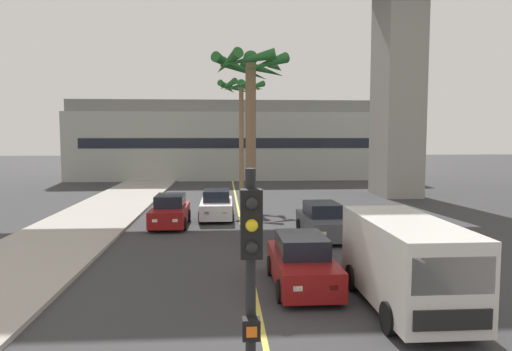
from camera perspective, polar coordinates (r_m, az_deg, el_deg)
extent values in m
cube|color=#DBCC4C|center=(23.38, -1.69, -6.40)|extent=(0.14, 56.00, 0.01)
cube|color=gray|center=(37.63, 16.64, 10.15)|extent=(2.80, 4.40, 16.34)
cube|color=#ADB2A8|center=(51.05, -2.94, 3.59)|extent=(33.26, 8.00, 6.88)
cube|color=gray|center=(51.12, -2.96, 8.13)|extent=(32.60, 7.20, 1.20)
cube|color=black|center=(47.02, -2.85, 3.91)|extent=(29.94, 0.04, 1.00)
cube|color=maroon|center=(14.59, 5.58, -11.02)|extent=(1.73, 4.11, 0.80)
cube|color=black|center=(14.56, 5.50, -8.29)|extent=(1.41, 2.06, 0.60)
cube|color=#F2EDCC|center=(12.78, 9.29, -13.14)|extent=(0.24, 0.08, 0.14)
cube|color=#F2EDCC|center=(12.60, 5.04, -13.36)|extent=(0.24, 0.08, 0.14)
cylinder|color=black|center=(13.64, 9.95, -13.36)|extent=(0.22, 0.64, 0.64)
cylinder|color=black|center=(13.35, 3.02, -13.70)|extent=(0.22, 0.64, 0.64)
cylinder|color=black|center=(16.01, 7.68, -10.57)|extent=(0.22, 0.64, 0.64)
cylinder|color=black|center=(15.76, 1.82, -10.77)|extent=(0.22, 0.64, 0.64)
cube|color=#4C5156|center=(21.45, 8.05, -5.90)|extent=(1.81, 4.15, 0.80)
cube|color=black|center=(21.48, 7.98, -4.04)|extent=(1.45, 2.09, 0.60)
cube|color=#F2EDCC|center=(19.65, 10.77, -6.78)|extent=(0.24, 0.09, 0.14)
cube|color=#F2EDCC|center=(19.41, 8.10, -6.89)|extent=(0.24, 0.09, 0.14)
cylinder|color=black|center=(20.50, 11.09, -7.18)|extent=(0.24, 0.65, 0.64)
cylinder|color=black|center=(20.11, 6.64, -7.36)|extent=(0.24, 0.65, 0.64)
cylinder|color=black|center=(22.90, 9.27, -5.89)|extent=(0.24, 0.65, 0.64)
cylinder|color=black|center=(22.55, 5.27, -6.02)|extent=(0.24, 0.65, 0.64)
cube|color=white|center=(26.21, -4.76, -3.90)|extent=(1.73, 4.11, 0.80)
cube|color=black|center=(26.27, -4.77, -2.39)|extent=(1.41, 2.06, 0.60)
cube|color=#F2EDCC|center=(24.21, -3.76, -4.51)|extent=(0.24, 0.08, 0.14)
cube|color=#F2EDCC|center=(24.24, -5.98, -4.51)|extent=(0.24, 0.08, 0.14)
cylinder|color=black|center=(24.99, -2.97, -4.93)|extent=(0.23, 0.64, 0.64)
cylinder|color=black|center=(25.03, -6.68, -4.94)|extent=(0.23, 0.64, 0.64)
cylinder|color=black|center=(27.50, -3.01, -4.03)|extent=(0.23, 0.64, 0.64)
cylinder|color=black|center=(27.54, -6.38, -4.04)|extent=(0.23, 0.64, 0.64)
cube|color=maroon|center=(24.39, -10.29, -4.62)|extent=(1.73, 4.11, 0.80)
cube|color=black|center=(24.44, -10.28, -2.99)|extent=(1.41, 2.06, 0.60)
cube|color=#F2EDCC|center=(22.36, -9.70, -5.35)|extent=(0.24, 0.08, 0.14)
cube|color=#F2EDCC|center=(22.48, -12.08, -5.33)|extent=(0.24, 0.08, 0.14)
cylinder|color=black|center=(23.11, -8.65, -5.78)|extent=(0.22, 0.64, 0.64)
cylinder|color=black|center=(23.31, -12.63, -5.76)|extent=(0.22, 0.64, 0.64)
cylinder|color=black|center=(25.60, -8.15, -4.74)|extent=(0.22, 0.64, 0.64)
cylinder|color=black|center=(25.78, -11.74, -4.72)|extent=(0.22, 0.64, 0.64)
cube|color=silver|center=(13.20, 17.49, -9.65)|extent=(2.02, 5.21, 2.10)
cube|color=black|center=(10.86, 22.60, -11.05)|extent=(1.80, 0.09, 0.80)
cube|color=black|center=(11.09, 22.59, -15.75)|extent=(1.70, 0.07, 0.44)
cylinder|color=black|center=(12.51, 24.30, -15.13)|extent=(0.26, 0.76, 0.76)
cylinder|color=black|center=(11.76, 15.80, -16.18)|extent=(0.26, 0.76, 0.76)
cylinder|color=black|center=(15.18, 18.60, -11.40)|extent=(0.26, 0.76, 0.76)
cylinder|color=black|center=(14.57, 11.53, -11.93)|extent=(0.26, 0.76, 0.76)
cylinder|color=black|center=(5.82, -0.65, -20.22)|extent=(0.12, 0.12, 4.20)
cube|color=black|center=(5.22, -0.58, -5.81)|extent=(0.24, 0.20, 0.76)
sphere|color=black|center=(5.08, -0.51, -3.36)|extent=(0.14, 0.14, 0.14)
sphere|color=yellow|center=(5.12, -0.51, -6.02)|extent=(0.14, 0.14, 0.14)
sphere|color=black|center=(5.17, -0.51, -8.63)|extent=(0.14, 0.14, 0.14)
cube|color=black|center=(5.59, -0.58, -17.96)|extent=(0.20, 0.16, 0.24)
cube|color=orange|center=(5.52, -0.53, -18.28)|extent=(0.12, 0.03, 0.12)
cylinder|color=brown|center=(33.51, -1.77, 3.92)|extent=(0.32, 0.32, 8.04)
sphere|color=#236028|center=(33.70, -1.79, 11.03)|extent=(0.60, 0.60, 0.60)
cone|color=#236028|center=(33.84, 0.08, 10.51)|extent=(0.66, 2.27, 0.99)
cone|color=#236028|center=(34.50, -0.55, 10.54)|extent=(1.92, 1.87, 0.84)
cone|color=#236028|center=(34.70, -2.44, 10.40)|extent=(2.26, 1.13, 0.96)
cone|color=#236028|center=(34.17, -3.46, 10.47)|extent=(1.45, 2.18, 0.96)
cone|color=#236028|center=(33.15, -3.46, 10.80)|extent=(1.43, 2.18, 0.80)
cone|color=#236028|center=(32.59, -2.08, 10.73)|extent=(2.28, 0.84, 0.98)
cone|color=#236028|center=(32.91, -0.40, 10.61)|extent=(1.92, 1.85, 1.05)
cylinder|color=brown|center=(19.72, -0.64, 2.59)|extent=(0.43, 0.43, 7.57)
sphere|color=#236028|center=(19.96, -0.65, 13.95)|extent=(0.60, 0.60, 0.60)
cone|color=#236028|center=(20.12, 2.37, 12.96)|extent=(0.69, 2.17, 1.03)
cone|color=#236028|center=(20.81, 0.84, 12.60)|extent=(2.02, 1.54, 1.08)
cone|color=#236028|center=(20.91, -1.35, 12.50)|extent=(2.17, 0.82, 1.12)
cone|color=#236028|center=(20.46, -3.27, 13.16)|extent=(1.53, 2.04, 0.82)
cone|color=#236028|center=(19.46, -3.46, 13.36)|extent=(1.28, 2.13, 0.96)
cone|color=#236028|center=(18.89, -0.85, 13.79)|extent=(2.18, 0.69, 0.87)
cone|color=#236028|center=(19.09, 1.32, 13.31)|extent=(2.01, 1.56, 1.08)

